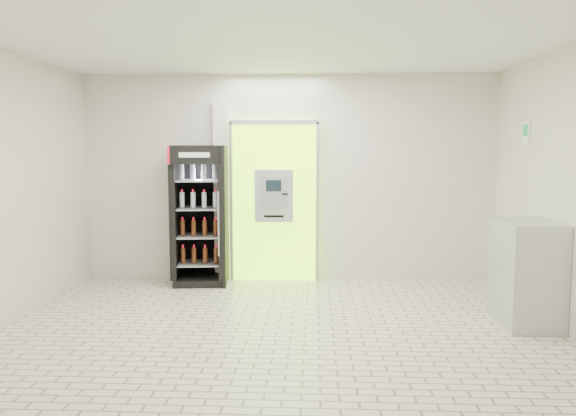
{
  "coord_description": "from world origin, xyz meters",
  "views": [
    {
      "loc": [
        0.39,
        -5.7,
        1.92
      ],
      "look_at": [
        0.06,
        1.2,
        1.19
      ],
      "focal_mm": 35.0,
      "sensor_mm": 36.0,
      "label": 1
    }
  ],
  "objects": [
    {
      "name": "beverage_cooler",
      "position": [
        -1.24,
        2.17,
        0.94
      ],
      "size": [
        0.81,
        0.75,
        1.97
      ],
      "rotation": [
        0.0,
        0.0,
        0.12
      ],
      "color": "black",
      "rests_on": "ground"
    },
    {
      "name": "pillar",
      "position": [
        -0.98,
        2.45,
        1.3
      ],
      "size": [
        0.22,
        0.11,
        2.6
      ],
      "color": "silver",
      "rests_on": "ground"
    },
    {
      "name": "steel_cabinet",
      "position": [
        2.71,
        0.44,
        0.57
      ],
      "size": [
        0.58,
        0.86,
        1.14
      ],
      "rotation": [
        0.0,
        0.0,
        0.01
      ],
      "color": "#ADB0B5",
      "rests_on": "ground"
    },
    {
      "name": "room_shell",
      "position": [
        0.0,
        0.0,
        1.84
      ],
      "size": [
        6.0,
        6.0,
        6.0
      ],
      "color": "silver",
      "rests_on": "ground"
    },
    {
      "name": "exit_sign",
      "position": [
        2.99,
        1.4,
        2.12
      ],
      "size": [
        0.02,
        0.22,
        0.26
      ],
      "color": "white",
      "rests_on": "room_shell"
    },
    {
      "name": "ground",
      "position": [
        0.0,
        0.0,
        0.0
      ],
      "size": [
        6.0,
        6.0,
        0.0
      ],
      "primitive_type": "plane",
      "color": "beige",
      "rests_on": "ground"
    },
    {
      "name": "atm_assembly",
      "position": [
        -0.2,
        2.41,
        1.17
      ],
      "size": [
        1.3,
        0.24,
        2.33
      ],
      "color": "#9AFF15",
      "rests_on": "ground"
    }
  ]
}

